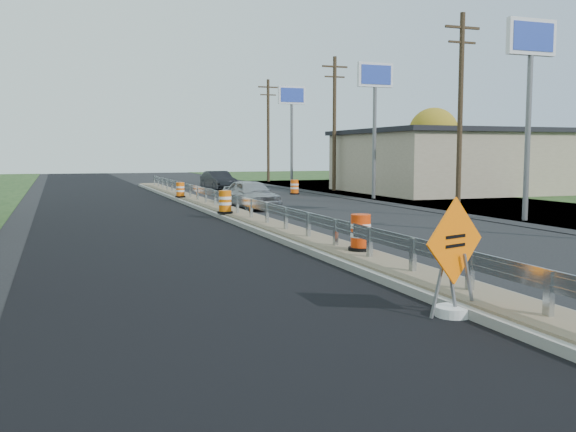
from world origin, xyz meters
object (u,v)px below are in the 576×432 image
object	(u,v)px
barrel_median_mid	(225,202)
car_silver	(251,194)
caution_sign	(454,287)
barrel_median_far	(180,190)
barrel_shoulder_mid	(295,187)
car_dark_mid	(218,181)
barrel_median_near	(361,233)

from	to	relation	value
barrel_median_mid	car_silver	bearing A→B (deg)	60.74
caution_sign	barrel_median_mid	world-z (taller)	caution_sign
caution_sign	barrel_median_far	xyz separation A→B (m)	(0.35, 26.85, 0.12)
barrel_shoulder_mid	car_silver	xyz separation A→B (m)	(-5.80, -9.46, 0.26)
barrel_shoulder_mid	car_dark_mid	size ratio (longest dim) A/B	0.22
barrel_median_mid	barrel_median_far	distance (m)	10.13
car_dark_mid	barrel_shoulder_mid	bearing A→B (deg)	-62.46
car_silver	barrel_median_mid	bearing A→B (deg)	-127.00
caution_sign	barrel_median_mid	size ratio (longest dim) A/B	2.13
caution_sign	car_silver	xyz separation A→B (m)	(2.70, 20.92, 0.21)
barrel_median_near	barrel_median_mid	bearing A→B (deg)	94.06
barrel_shoulder_mid	barrel_median_far	bearing A→B (deg)	-156.63
barrel_median_near	car_dark_mid	xyz separation A→B (m)	(3.66, 30.35, 0.02)
barrel_shoulder_mid	car_dark_mid	world-z (taller)	car_dark_mid
barrel_median_far	barrel_shoulder_mid	size ratio (longest dim) A/B	0.87
car_dark_mid	caution_sign	bearing A→B (deg)	-102.95
barrel_shoulder_mid	car_dark_mid	bearing A→B (deg)	122.94
barrel_median_near	barrel_shoulder_mid	world-z (taller)	barrel_median_near
caution_sign	car_dark_mid	world-z (taller)	caution_sign
barrel_shoulder_mid	car_silver	distance (m)	11.10
barrel_median_mid	barrel_median_near	bearing A→B (deg)	-85.94
barrel_median_far	car_dark_mid	world-z (taller)	car_dark_mid
caution_sign	barrel_median_far	size ratio (longest dim) A/B	2.42
caution_sign	barrel_shoulder_mid	xyz separation A→B (m)	(8.50, 30.37, -0.05)
barrel_shoulder_mid	car_silver	world-z (taller)	car_silver
barrel_median_near	car_silver	bearing A→B (deg)	84.08
caution_sign	car_silver	distance (m)	21.09
barrel_median_mid	barrel_median_far	size ratio (longest dim) A/B	1.13
car_silver	car_dark_mid	distance (m)	15.33
barrel_median_far	car_silver	size ratio (longest dim) A/B	0.20
caution_sign	barrel_median_mid	bearing A→B (deg)	69.48
caution_sign	car_dark_mid	bearing A→B (deg)	63.13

